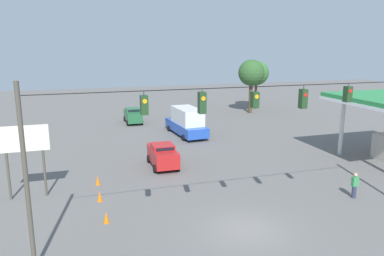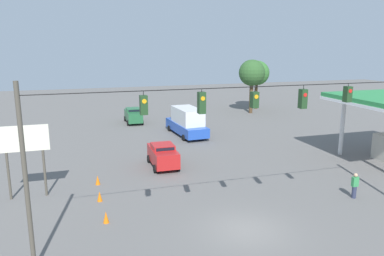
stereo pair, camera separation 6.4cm
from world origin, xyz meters
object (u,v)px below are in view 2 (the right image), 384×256
at_px(traffic_cone_second, 100,196).
at_px(tree_horizon_left, 257,73).
at_px(sedan_red_withflow_mid, 163,155).
at_px(pedestrian, 355,186).
at_px(traffic_cone_nearest, 106,217).
at_px(overhead_signal_span, 253,132).
at_px(box_truck_blue_oncoming_deep, 187,122).
at_px(traffic_cone_third, 98,180).
at_px(tree_horizon_right, 252,73).
at_px(sedan_green_withflow_deep, 133,115).
at_px(roadside_billboard, 24,146).

height_order(traffic_cone_second, tree_horizon_left, tree_horizon_left).
relative_size(traffic_cone_second, tree_horizon_left, 0.09).
distance_m(sedan_red_withflow_mid, pedestrian, 14.15).
bearing_deg(traffic_cone_nearest, overhead_signal_span, 153.37).
height_order(overhead_signal_span, traffic_cone_second, overhead_signal_span).
relative_size(box_truck_blue_oncoming_deep, traffic_cone_nearest, 11.28).
bearing_deg(traffic_cone_third, pedestrian, 154.73).
xyz_separation_m(sedan_red_withflow_mid, tree_horizon_right, (-17.41, -19.69, 4.67)).
xyz_separation_m(box_truck_blue_oncoming_deep, tree_horizon_right, (-12.52, -10.06, 4.16)).
bearing_deg(box_truck_blue_oncoming_deep, overhead_signal_span, 81.80).
relative_size(pedestrian, tree_horizon_left, 0.23).
bearing_deg(traffic_cone_third, tree_horizon_right, -135.59).
distance_m(box_truck_blue_oncoming_deep, traffic_cone_third, 15.88).
distance_m(sedan_green_withflow_deep, box_truck_blue_oncoming_deep, 9.32).
height_order(overhead_signal_span, roadside_billboard, overhead_signal_span).
bearing_deg(traffic_cone_third, overhead_signal_span, 126.38).
height_order(traffic_cone_second, roadside_billboard, roadside_billboard).
height_order(sedan_green_withflow_deep, tree_horizon_left, tree_horizon_left).
bearing_deg(traffic_cone_second, overhead_signal_span, 137.17).
relative_size(sedan_red_withflow_mid, pedestrian, 2.48).
height_order(traffic_cone_nearest, traffic_cone_third, same).
xyz_separation_m(traffic_cone_second, traffic_cone_third, (-0.07, -2.96, 0.00)).
relative_size(overhead_signal_span, sedan_red_withflow_mid, 5.09).
bearing_deg(roadside_billboard, sedan_red_withflow_mid, -160.14).
relative_size(traffic_cone_second, pedestrian, 0.39).
height_order(overhead_signal_span, sedan_green_withflow_deep, overhead_signal_span).
distance_m(traffic_cone_second, traffic_cone_third, 2.97).
height_order(box_truck_blue_oncoming_deep, traffic_cone_second, box_truck_blue_oncoming_deep).
distance_m(traffic_cone_nearest, roadside_billboard, 7.41).
distance_m(traffic_cone_nearest, traffic_cone_second, 3.09).
xyz_separation_m(overhead_signal_span, traffic_cone_third, (7.03, -9.54, -5.10)).
height_order(traffic_cone_nearest, traffic_cone_second, same).
bearing_deg(traffic_cone_second, roadside_billboard, -25.08).
xyz_separation_m(sedan_red_withflow_mid, traffic_cone_third, (5.27, 2.52, -0.64)).
distance_m(sedan_red_withflow_mid, box_truck_blue_oncoming_deep, 10.82).
relative_size(sedan_green_withflow_deep, traffic_cone_second, 6.48).
bearing_deg(traffic_cone_third, traffic_cone_second, 88.73).
bearing_deg(sedan_green_withflow_deep, overhead_signal_span, 92.69).
bearing_deg(sedan_red_withflow_mid, traffic_cone_third, 25.55).
height_order(traffic_cone_second, pedestrian, pedestrian).
bearing_deg(tree_horizon_left, box_truck_blue_oncoming_deep, 41.35).
distance_m(box_truck_blue_oncoming_deep, pedestrian, 20.17).
bearing_deg(tree_horizon_right, sedan_red_withflow_mid, 48.53).
relative_size(tree_horizon_left, tree_horizon_right, 0.96).
height_order(traffic_cone_third, tree_horizon_left, tree_horizon_left).
height_order(sedan_green_withflow_deep, tree_horizon_right, tree_horizon_right).
distance_m(sedan_green_withflow_deep, tree_horizon_right, 17.77).
bearing_deg(traffic_cone_nearest, sedan_green_withflow_deep, -101.92).
relative_size(sedan_green_withflow_deep, sedan_red_withflow_mid, 1.03).
height_order(pedestrian, tree_horizon_right, tree_horizon_right).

